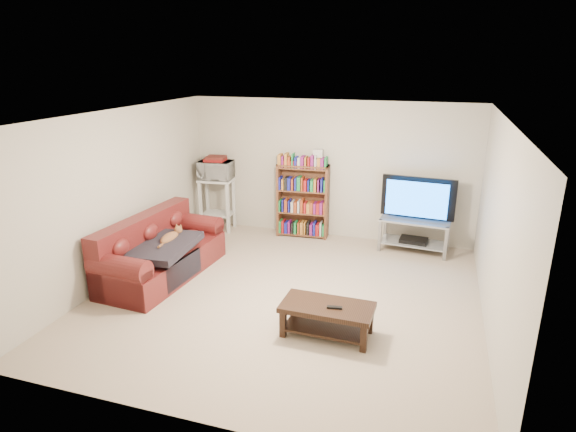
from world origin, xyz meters
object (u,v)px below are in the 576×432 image
at_px(sofa, 159,255).
at_px(coffee_table, 327,314).
at_px(tv_stand, 414,230).
at_px(bookshelf, 303,200).

relative_size(sofa, coffee_table, 2.01).
height_order(sofa, tv_stand, sofa).
bearing_deg(coffee_table, sofa, 164.26).
relative_size(tv_stand, bookshelf, 0.87).
bearing_deg(sofa, tv_stand, 34.59).
bearing_deg(tv_stand, bookshelf, -179.34).
height_order(coffee_table, bookshelf, bookshelf).
bearing_deg(bookshelf, tv_stand, -8.34).
xyz_separation_m(tv_stand, bookshelf, (-1.95, 0.15, 0.30)).
height_order(coffee_table, tv_stand, tv_stand).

